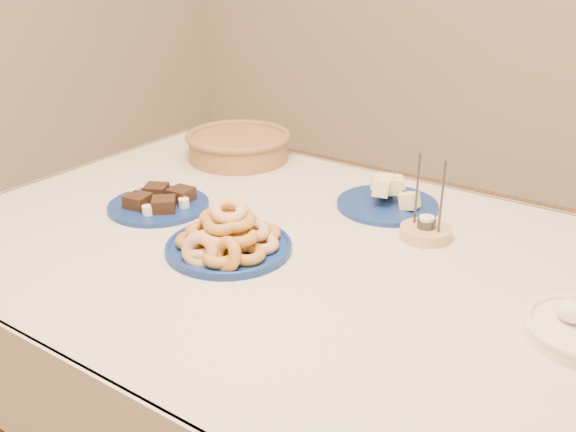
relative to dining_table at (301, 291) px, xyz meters
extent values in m
cylinder|color=brown|center=(-0.70, 0.40, -0.28)|extent=(0.06, 0.06, 0.72)
cube|color=beige|center=(0.00, 0.00, 0.10)|extent=(1.70, 1.10, 0.02)
cube|color=beige|center=(0.00, 0.55, -0.03)|extent=(1.70, 0.01, 0.28)
cube|color=beige|center=(-0.85, 0.00, -0.03)|extent=(0.01, 1.10, 0.28)
cylinder|color=navy|center=(-0.13, -0.09, 0.11)|extent=(0.32, 0.32, 0.01)
torus|color=navy|center=(-0.13, -0.09, 0.12)|extent=(0.32, 0.32, 0.01)
torus|color=tan|center=(-0.06, -0.07, 0.13)|extent=(0.10, 0.10, 0.03)
torus|color=#9F6923|center=(-0.09, -0.03, 0.13)|extent=(0.11, 0.11, 0.03)
torus|color=#9F6923|center=(-0.14, -0.02, 0.13)|extent=(0.09, 0.09, 0.03)
torus|color=tan|center=(-0.19, -0.04, 0.13)|extent=(0.11, 0.11, 0.03)
torus|color=#9F6923|center=(-0.21, -0.09, 0.13)|extent=(0.11, 0.11, 0.03)
torus|color=#9F6923|center=(-0.19, -0.14, 0.13)|extent=(0.09, 0.10, 0.03)
torus|color=tan|center=(-0.14, -0.17, 0.13)|extent=(0.10, 0.10, 0.03)
torus|color=#9F6923|center=(-0.09, -0.17, 0.13)|extent=(0.11, 0.11, 0.03)
torus|color=#9F6923|center=(-0.05, -0.12, 0.13)|extent=(0.11, 0.11, 0.03)
torus|color=tan|center=(-0.09, -0.06, 0.16)|extent=(0.10, 0.09, 0.04)
torus|color=#9F6923|center=(-0.14, -0.04, 0.16)|extent=(0.11, 0.11, 0.03)
torus|color=tan|center=(-0.17, -0.08, 0.16)|extent=(0.09, 0.09, 0.04)
torus|color=#9F6923|center=(-0.17, -0.13, 0.16)|extent=(0.11, 0.12, 0.03)
torus|color=tan|center=(-0.12, -0.15, 0.16)|extent=(0.10, 0.10, 0.05)
torus|color=#9F6923|center=(-0.08, -0.11, 0.16)|extent=(0.09, 0.09, 0.04)
torus|color=#9F6923|center=(-0.10, -0.09, 0.18)|extent=(0.12, 0.12, 0.04)
torus|color=tan|center=(-0.13, -0.07, 0.18)|extent=(0.11, 0.11, 0.05)
torus|color=#9F6923|center=(-0.15, -0.10, 0.18)|extent=(0.10, 0.10, 0.03)
torus|color=#9F6923|center=(-0.12, -0.12, 0.18)|extent=(0.10, 0.10, 0.03)
torus|color=tan|center=(-0.12, -0.10, 0.20)|extent=(0.12, 0.12, 0.05)
torus|color=tan|center=(-0.13, -0.19, 0.15)|extent=(0.09, 0.07, 0.08)
torus|color=#9F6923|center=(-0.07, -0.17, 0.14)|extent=(0.09, 0.07, 0.08)
cylinder|color=navy|center=(0.05, 0.33, 0.11)|extent=(0.30, 0.30, 0.01)
cube|color=#E1EB94|center=(0.06, 0.33, 0.17)|extent=(0.06, 0.06, 0.05)
cube|color=#E1EB94|center=(0.11, 0.32, 0.14)|extent=(0.05, 0.05, 0.05)
cube|color=#E1EB94|center=(0.05, 0.34, 0.17)|extent=(0.06, 0.06, 0.05)
cube|color=#E1EB94|center=(0.04, 0.29, 0.17)|extent=(0.05, 0.06, 0.05)
cube|color=#E1EB94|center=(0.03, 0.33, 0.17)|extent=(0.05, 0.05, 0.04)
cube|color=#E1EB94|center=(0.02, 0.36, 0.14)|extent=(0.06, 0.06, 0.05)
cube|color=#E1EB94|center=(0.05, 0.34, 0.17)|extent=(0.05, 0.06, 0.05)
cube|color=#E1EB94|center=(0.04, 0.33, 0.17)|extent=(0.05, 0.06, 0.06)
cube|color=#E1EB94|center=(0.02, 0.33, 0.17)|extent=(0.05, 0.05, 0.04)
cube|color=#E1EB94|center=(0.04, 0.33, 0.17)|extent=(0.06, 0.05, 0.05)
cylinder|color=navy|center=(-0.43, -0.01, 0.11)|extent=(0.34, 0.34, 0.01)
cube|color=black|center=(-0.45, -0.06, 0.13)|extent=(0.06, 0.06, 0.03)
cube|color=black|center=(-0.38, -0.04, 0.13)|extent=(0.08, 0.08, 0.03)
cube|color=black|center=(-0.46, 0.02, 0.13)|extent=(0.08, 0.08, 0.03)
cube|color=black|center=(-0.39, 0.04, 0.13)|extent=(0.06, 0.06, 0.03)
cylinder|color=white|center=(-0.50, -0.02, 0.13)|extent=(0.04, 0.04, 0.02)
cylinder|color=white|center=(-0.40, -0.08, 0.13)|extent=(0.04, 0.04, 0.02)
cylinder|color=white|center=(-0.36, 0.01, 0.13)|extent=(0.04, 0.04, 0.02)
cylinder|color=brown|center=(-0.50, 0.40, 0.14)|extent=(0.37, 0.37, 0.07)
torus|color=brown|center=(-0.50, 0.40, 0.18)|extent=(0.39, 0.39, 0.02)
cylinder|color=tan|center=(0.20, 0.21, 0.12)|extent=(0.14, 0.14, 0.03)
cylinder|color=#3A393E|center=(0.20, 0.21, 0.14)|extent=(0.05, 0.05, 0.02)
cylinder|color=white|center=(0.20, 0.21, 0.16)|extent=(0.04, 0.04, 0.01)
cylinder|color=#3A393E|center=(0.17, 0.22, 0.22)|extent=(0.01, 0.01, 0.17)
cylinder|color=#3A393E|center=(0.23, 0.21, 0.22)|extent=(0.01, 0.01, 0.17)
ellipsoid|color=white|center=(0.56, -0.01, 0.15)|extent=(0.06, 0.05, 0.04)
camera|label=1|loc=(0.70, -1.05, 0.75)|focal=40.00mm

